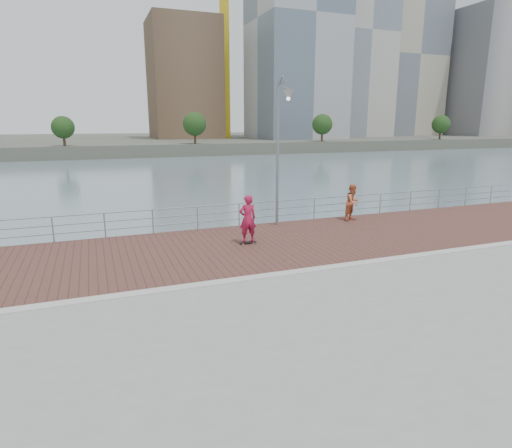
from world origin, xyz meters
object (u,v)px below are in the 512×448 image
object	(u,v)px
street_lamp	(282,127)
skateboarder	(248,219)
bystander	(353,202)
guardrail	(219,214)

from	to	relation	value
street_lamp	skateboarder	distance (m)	4.90
bystander	skateboarder	bearing A→B (deg)	177.27
guardrail	bystander	world-z (taller)	bystander
guardrail	skateboarder	distance (m)	3.21
guardrail	street_lamp	bearing A→B (deg)	-19.33
street_lamp	bystander	bearing A→B (deg)	0.33
guardrail	street_lamp	size ratio (longest dim) A/B	5.90
guardrail	bystander	size ratio (longest dim) A/B	21.05
skateboarder	bystander	distance (m)	6.85
street_lamp	skateboarder	bearing A→B (deg)	-138.52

